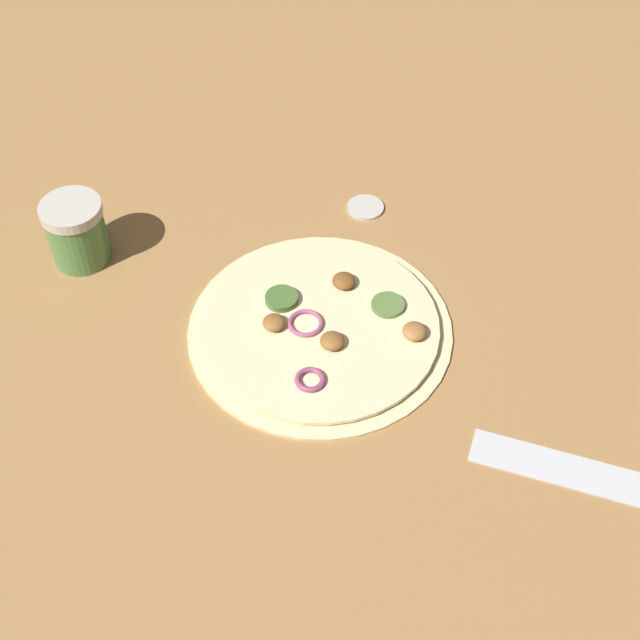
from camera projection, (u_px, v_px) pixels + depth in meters
ground_plane at (320, 330)px, 0.91m from camera, size 3.00×3.00×0.00m
pizza at (321, 327)px, 0.90m from camera, size 0.27×0.27×0.02m
spice_jar at (77, 232)px, 0.95m from camera, size 0.07×0.07×0.07m
loose_cap at (366, 206)px, 1.03m from camera, size 0.04×0.04×0.01m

